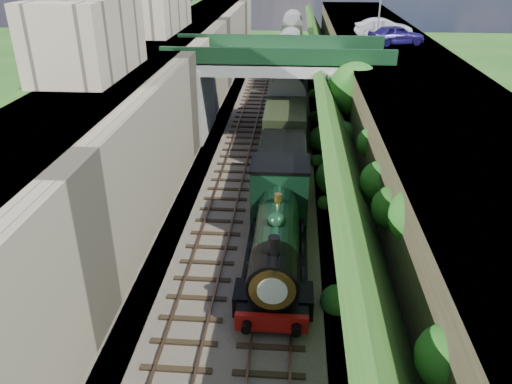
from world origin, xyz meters
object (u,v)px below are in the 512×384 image
object	(u,v)px
road_bridge	(284,85)
car_blue	(396,35)
tender	(282,171)
tree	(356,91)
car_silver	(383,28)
locomotive	(277,232)

from	to	relation	value
road_bridge	car_blue	xyz separation A→B (m)	(8.83, 5.11, 2.94)
tender	road_bridge	bearing A→B (deg)	91.39
tree	car_silver	bearing A→B (deg)	74.71
road_bridge	car_blue	distance (m)	10.62
road_bridge	car_silver	bearing A→B (deg)	46.59
car_silver	locomotive	bearing A→B (deg)	159.15
road_bridge	car_silver	size ratio (longest dim) A/B	3.34
tree	car_silver	xyz separation A→B (m)	(3.39, 12.41, 2.39)
tree	locomotive	xyz separation A→B (m)	(-4.71, -14.30, -2.75)
car_blue	car_silver	bearing A→B (deg)	-10.11
tender	tree	bearing A→B (deg)	55.82
tree	tender	distance (m)	8.92
road_bridge	tree	world-z (taller)	road_bridge
car_silver	tender	world-z (taller)	car_silver
car_blue	tender	size ratio (longest dim) A/B	0.75
car_blue	locomotive	world-z (taller)	car_blue
road_bridge	tender	size ratio (longest dim) A/B	2.67
locomotive	car_silver	bearing A→B (deg)	73.12
road_bridge	tender	xyz separation A→B (m)	(0.26, -10.51, -2.46)
car_blue	locomotive	size ratio (longest dim) A/B	0.44
car_blue	locomotive	distance (m)	25.06
tree	car_blue	distance (m)	9.79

